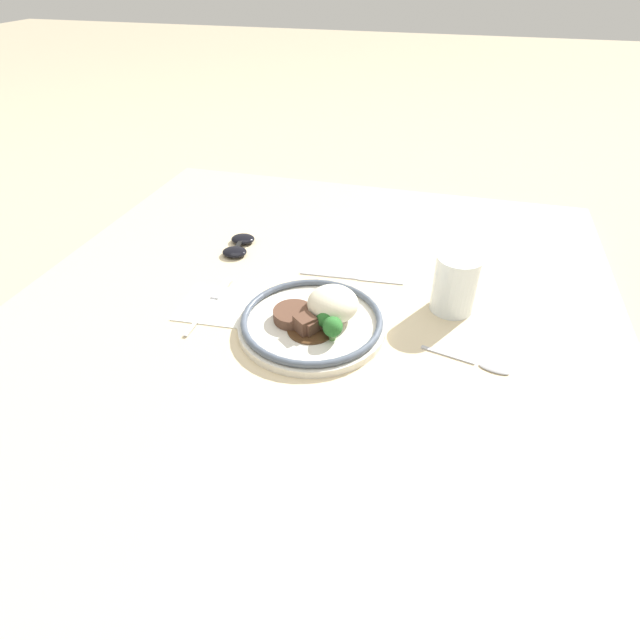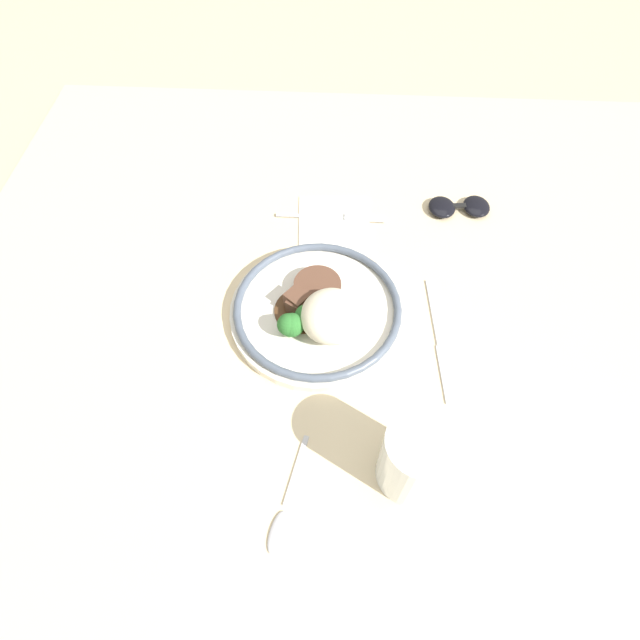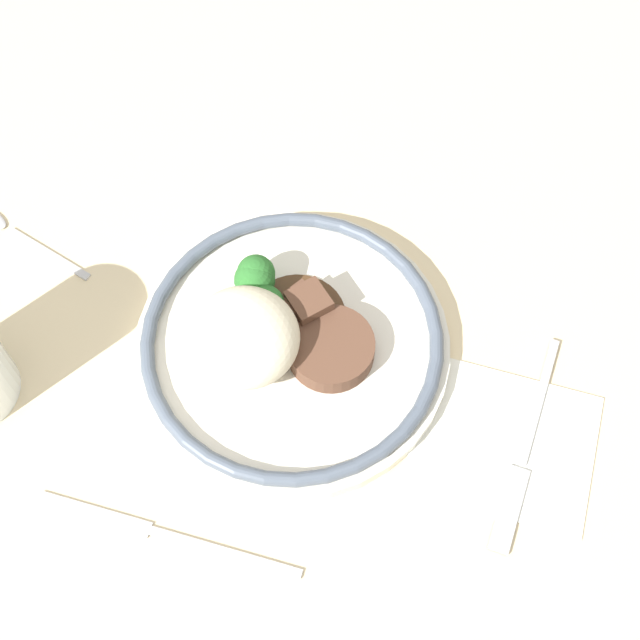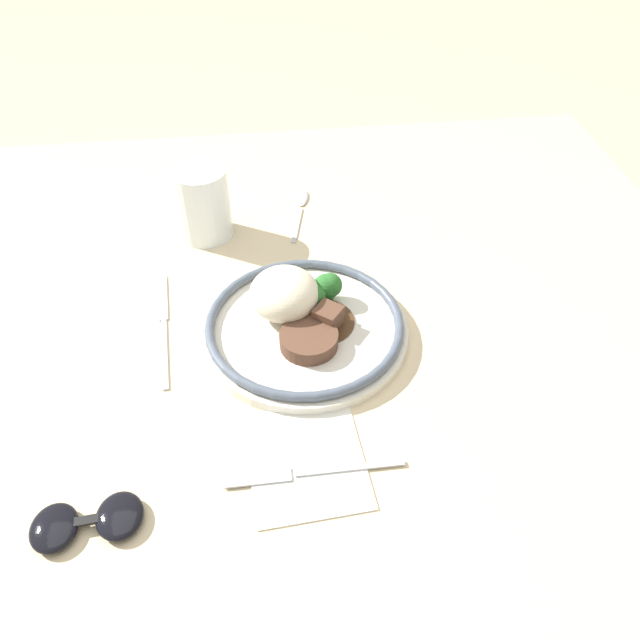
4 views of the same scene
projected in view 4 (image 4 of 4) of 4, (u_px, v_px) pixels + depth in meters
The scene contains 9 objects.
ground_plane at pixel (278, 363), 0.81m from camera, with size 8.00×8.00×0.00m, color tan.
dining_table at pixel (278, 355), 0.80m from camera, with size 1.15×1.27×0.03m.
napkin at pixel (306, 459), 0.67m from camera, with size 0.15×0.13×0.00m.
plate at pixel (302, 319), 0.79m from camera, with size 0.26×0.26×0.07m.
juice_glass at pixel (203, 205), 0.93m from camera, with size 0.08×0.08×0.11m.
fork at pixel (297, 474), 0.65m from camera, with size 0.02×0.19×0.00m.
knife at pixel (164, 323), 0.82m from camera, with size 0.21×0.03×0.00m.
spoon at pixel (301, 205), 1.02m from camera, with size 0.15×0.04×0.01m.
sunglasses at pixel (87, 522), 0.61m from camera, with size 0.06×0.11×0.02m.
Camera 4 is at (-0.55, 0.01, 0.60)m, focal length 35.00 mm.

